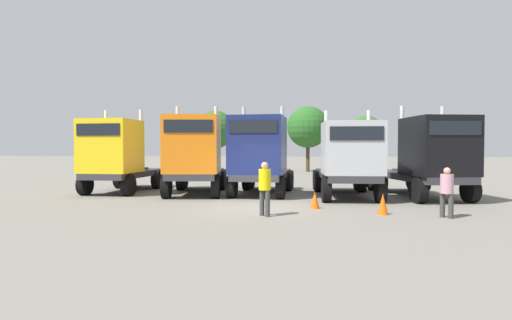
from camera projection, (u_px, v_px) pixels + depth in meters
The scene contains 13 objects.
ground at pixel (255, 207), 15.43m from camera, with size 200.00×200.00×0.00m, color slate.
semi_truck_yellow at pixel (117, 156), 20.20m from camera, with size 2.61×5.86×4.22m.
semi_truck_orange at pixel (194, 154), 19.25m from camera, with size 3.40×6.34×4.31m.
semi_truck_navy at pixel (260, 155), 19.10m from camera, with size 2.75×5.89×4.29m.
semi_truck_silver at pixel (349, 160), 17.98m from camera, with size 2.96×6.60×3.95m.
semi_truck_black at pixel (430, 157), 17.74m from camera, with size 3.80×6.71×4.16m.
visitor_in_hivis at pixel (265, 185), 13.36m from camera, with size 0.57×0.57×1.79m.
visitor_with_camera at pixel (447, 189), 13.03m from camera, with size 0.57×0.57×1.62m.
traffic_cone_near at pixel (315, 200), 15.10m from camera, with size 0.36×0.36×0.62m, color #F2590C.
traffic_cone_mid at pixel (383, 204), 13.67m from camera, with size 0.36×0.36×0.71m, color #F2590C.
oak_far_left at pixel (215, 130), 37.03m from camera, with size 3.47×3.47×5.70m.
oak_far_centre at pixel (308, 127), 39.11m from camera, with size 4.02×4.02×6.32m.
oak_far_right at pixel (366, 133), 36.37m from camera, with size 3.14×3.14×5.18m.
Camera 1 is at (2.13, -15.22, 2.23)m, focal length 28.53 mm.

